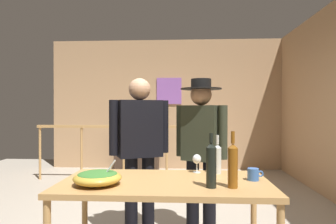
% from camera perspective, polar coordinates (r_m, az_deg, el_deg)
% --- Properties ---
extents(back_wall, '(5.04, 0.10, 2.81)m').
position_cam_1_polar(back_wall, '(6.57, -0.31, 1.47)').
color(back_wall, tan).
rests_on(back_wall, ground_plane).
extents(framed_picture, '(0.54, 0.03, 0.57)m').
position_cam_1_polar(framed_picture, '(6.52, 0.21, 4.04)').
color(framed_picture, '#9058AF').
extents(stair_railing, '(3.22, 0.10, 1.06)m').
position_cam_1_polar(stair_railing, '(5.43, -2.91, -6.03)').
color(stair_railing, '#B2844C').
rests_on(stair_railing, ground_plane).
extents(tv_console, '(0.90, 0.40, 0.53)m').
position_cam_1_polar(tv_console, '(6.38, -5.93, -8.83)').
color(tv_console, '#38281E').
rests_on(tv_console, ground_plane).
extents(flat_screen_tv, '(0.63, 0.12, 0.44)m').
position_cam_1_polar(flat_screen_tv, '(6.28, -5.98, -4.15)').
color(flat_screen_tv, black).
rests_on(flat_screen_tv, tv_console).
extents(serving_table, '(1.57, 0.81, 0.76)m').
position_cam_1_polar(serving_table, '(2.33, -0.56, -14.58)').
color(serving_table, '#B2844C').
rests_on(serving_table, ground_plane).
extents(salad_bowl, '(0.34, 0.34, 0.18)m').
position_cam_1_polar(salad_bowl, '(2.23, -13.29, -12.00)').
color(salad_bowl, gold).
rests_on(salad_bowl, serving_table).
extents(wine_glass, '(0.07, 0.07, 0.16)m').
position_cam_1_polar(wine_glass, '(2.58, 5.52, -9.09)').
color(wine_glass, silver).
rests_on(wine_glass, serving_table).
extents(wine_bottle_dark, '(0.07, 0.07, 0.37)m').
position_cam_1_polar(wine_bottle_dark, '(2.10, 8.26, -9.88)').
color(wine_bottle_dark, black).
rests_on(wine_bottle_dark, serving_table).
extents(wine_bottle_amber, '(0.07, 0.07, 0.39)m').
position_cam_1_polar(wine_bottle_amber, '(2.12, 12.27, -9.79)').
color(wine_bottle_amber, brown).
rests_on(wine_bottle_amber, serving_table).
extents(wine_bottle_clear, '(0.06, 0.06, 0.32)m').
position_cam_1_polar(wine_bottle_clear, '(2.56, 9.42, -8.69)').
color(wine_bottle_clear, silver).
rests_on(wine_bottle_clear, serving_table).
extents(mug_blue, '(0.12, 0.09, 0.09)m').
position_cam_1_polar(mug_blue, '(2.40, 15.99, -11.37)').
color(mug_blue, '#3866B2').
rests_on(mug_blue, serving_table).
extents(person_standing_left, '(0.58, 0.38, 1.62)m').
position_cam_1_polar(person_standing_left, '(3.08, -5.42, -5.75)').
color(person_standing_left, black).
rests_on(person_standing_left, ground_plane).
extents(person_standing_right, '(0.50, 0.41, 1.61)m').
position_cam_1_polar(person_standing_right, '(3.06, 6.32, -6.09)').
color(person_standing_right, black).
rests_on(person_standing_right, ground_plane).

